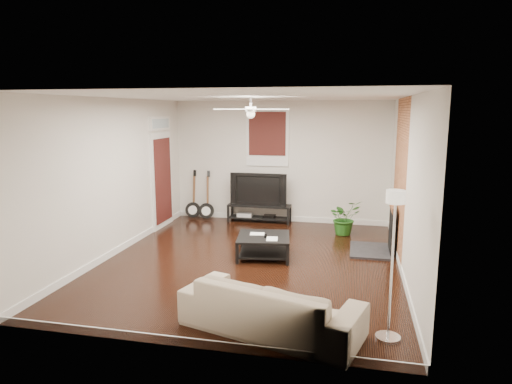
% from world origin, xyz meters
% --- Properties ---
extents(room, '(5.01, 6.01, 2.81)m').
position_xyz_m(room, '(0.00, 0.00, 1.40)').
color(room, black).
rests_on(room, ground).
extents(brick_accent, '(0.02, 2.20, 2.80)m').
position_xyz_m(brick_accent, '(2.49, 1.00, 1.40)').
color(brick_accent, '#955430').
rests_on(brick_accent, floor).
extents(fireplace, '(0.80, 1.10, 0.92)m').
position_xyz_m(fireplace, '(2.20, 1.00, 0.46)').
color(fireplace, black).
rests_on(fireplace, floor).
extents(window_back, '(1.00, 0.06, 1.30)m').
position_xyz_m(window_back, '(-0.30, 2.97, 1.95)').
color(window_back, '#37130F').
rests_on(window_back, wall_back).
extents(door_left, '(0.08, 1.00, 2.50)m').
position_xyz_m(door_left, '(-2.46, 1.90, 1.25)').
color(door_left, white).
rests_on(door_left, wall_left).
extents(tv_stand, '(1.46, 0.39, 0.41)m').
position_xyz_m(tv_stand, '(-0.45, 2.78, 0.20)').
color(tv_stand, black).
rests_on(tv_stand, floor).
extents(tv, '(1.31, 0.17, 0.76)m').
position_xyz_m(tv, '(-0.45, 2.80, 0.79)').
color(tv, black).
rests_on(tv, tv_stand).
extents(coffee_table, '(1.04, 1.04, 0.38)m').
position_xyz_m(coffee_table, '(0.16, 0.29, 0.19)').
color(coffee_table, black).
rests_on(coffee_table, floor).
extents(sofa, '(2.28, 1.40, 0.62)m').
position_xyz_m(sofa, '(0.80, -2.40, 0.31)').
color(sofa, tan).
rests_on(sofa, floor).
extents(floor_lamp, '(0.36, 0.36, 1.74)m').
position_xyz_m(floor_lamp, '(2.15, -2.30, 0.87)').
color(floor_lamp, silver).
rests_on(floor_lamp, floor).
extents(potted_plant, '(0.87, 0.86, 0.74)m').
position_xyz_m(potted_plant, '(1.53, 2.09, 0.37)').
color(potted_plant, '#225C1A').
rests_on(potted_plant, floor).
extents(guitar_left, '(0.40, 0.30, 1.18)m').
position_xyz_m(guitar_left, '(-2.08, 2.75, 0.59)').
color(guitar_left, black).
rests_on(guitar_left, floor).
extents(guitar_right, '(0.42, 0.34, 1.18)m').
position_xyz_m(guitar_right, '(-1.73, 2.72, 0.59)').
color(guitar_right, black).
rests_on(guitar_right, floor).
extents(ceiling_fan, '(1.24, 1.24, 0.32)m').
position_xyz_m(ceiling_fan, '(0.00, 0.00, 2.60)').
color(ceiling_fan, white).
rests_on(ceiling_fan, ceiling).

